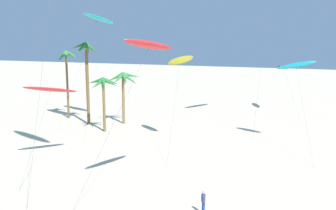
{
  "coord_description": "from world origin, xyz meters",
  "views": [
    {
      "loc": [
        10.01,
        -0.0,
        11.88
      ],
      "look_at": [
        2.08,
        21.12,
        7.92
      ],
      "focal_mm": 42.64,
      "sensor_mm": 36.0,
      "label": 1
    }
  ],
  "objects_px": {
    "palm_tree_0": "(67,62)",
    "person_near_left": "(204,201)",
    "palm_tree_3": "(104,87)",
    "flying_kite_2": "(149,45)",
    "palm_tree_1": "(87,59)",
    "flying_kite_10": "(296,65)",
    "flying_kite_8": "(180,60)",
    "flying_kite_0": "(97,18)",
    "palm_tree_2": "(123,81)",
    "flying_kite_4": "(282,67)",
    "flying_kite_6": "(51,90)"
  },
  "relations": [
    {
      "from": "flying_kite_8",
      "to": "flying_kite_10",
      "type": "height_order",
      "value": "flying_kite_8"
    },
    {
      "from": "flying_kite_0",
      "to": "flying_kite_4",
      "type": "xyz_separation_m",
      "value": [
        22.69,
        17.26,
        -7.21
      ]
    },
    {
      "from": "palm_tree_0",
      "to": "flying_kite_2",
      "type": "height_order",
      "value": "flying_kite_2"
    },
    {
      "from": "flying_kite_6",
      "to": "person_near_left",
      "type": "distance_m",
      "value": 18.44
    },
    {
      "from": "palm_tree_3",
      "to": "flying_kite_2",
      "type": "distance_m",
      "value": 22.09
    },
    {
      "from": "flying_kite_8",
      "to": "flying_kite_10",
      "type": "relative_size",
      "value": 1.13
    },
    {
      "from": "flying_kite_4",
      "to": "flying_kite_6",
      "type": "distance_m",
      "value": 38.67
    },
    {
      "from": "palm_tree_1",
      "to": "flying_kite_4",
      "type": "xyz_separation_m",
      "value": [
        23.32,
        19.24,
        -1.84
      ]
    },
    {
      "from": "palm_tree_1",
      "to": "palm_tree_3",
      "type": "distance_m",
      "value": 5.84
    },
    {
      "from": "person_near_left",
      "to": "flying_kite_0",
      "type": "bearing_deg",
      "value": 132.69
    },
    {
      "from": "palm_tree_1",
      "to": "flying_kite_6",
      "type": "distance_m",
      "value": 16.16
    },
    {
      "from": "palm_tree_0",
      "to": "palm_tree_2",
      "type": "distance_m",
      "value": 9.5
    },
    {
      "from": "flying_kite_4",
      "to": "flying_kite_10",
      "type": "bearing_deg",
      "value": -81.43
    },
    {
      "from": "palm_tree_0",
      "to": "flying_kite_10",
      "type": "xyz_separation_m",
      "value": [
        31.25,
        -3.1,
        0.55
      ]
    },
    {
      "from": "flying_kite_10",
      "to": "person_near_left",
      "type": "bearing_deg",
      "value": -102.09
    },
    {
      "from": "palm_tree_0",
      "to": "flying_kite_0",
      "type": "height_order",
      "value": "flying_kite_0"
    },
    {
      "from": "flying_kite_8",
      "to": "flying_kite_10",
      "type": "bearing_deg",
      "value": 16.66
    },
    {
      "from": "flying_kite_0",
      "to": "flying_kite_4",
      "type": "distance_m",
      "value": 29.41
    },
    {
      "from": "flying_kite_10",
      "to": "palm_tree_0",
      "type": "bearing_deg",
      "value": 174.33
    },
    {
      "from": "palm_tree_1",
      "to": "person_near_left",
      "type": "xyz_separation_m",
      "value": [
        21.88,
        -21.05,
        -7.85
      ]
    },
    {
      "from": "palm_tree_0",
      "to": "person_near_left",
      "type": "xyz_separation_m",
      "value": [
        26.84,
        -23.7,
        -7.26
      ]
    },
    {
      "from": "flying_kite_0",
      "to": "flying_kite_10",
      "type": "height_order",
      "value": "flying_kite_0"
    },
    {
      "from": "flying_kite_0",
      "to": "flying_kite_8",
      "type": "relative_size",
      "value": 1.42
    },
    {
      "from": "palm_tree_0",
      "to": "person_near_left",
      "type": "relative_size",
      "value": 6.0
    },
    {
      "from": "flying_kite_4",
      "to": "flying_kite_2",
      "type": "bearing_deg",
      "value": -98.71
    },
    {
      "from": "palm_tree_1",
      "to": "flying_kite_10",
      "type": "xyz_separation_m",
      "value": [
        26.29,
        -0.46,
        -0.03
      ]
    },
    {
      "from": "palm_tree_1",
      "to": "person_near_left",
      "type": "bearing_deg",
      "value": -43.89
    },
    {
      "from": "palm_tree_0",
      "to": "palm_tree_2",
      "type": "bearing_deg",
      "value": -3.5
    },
    {
      "from": "palm_tree_0",
      "to": "palm_tree_1",
      "type": "bearing_deg",
      "value": -28.08
    },
    {
      "from": "palm_tree_3",
      "to": "flying_kite_10",
      "type": "distance_m",
      "value": 22.58
    },
    {
      "from": "palm_tree_1",
      "to": "flying_kite_8",
      "type": "bearing_deg",
      "value": -15.74
    },
    {
      "from": "flying_kite_2",
      "to": "flying_kite_10",
      "type": "xyz_separation_m",
      "value": [
        8.91,
        19.1,
        -2.5
      ]
    },
    {
      "from": "flying_kite_0",
      "to": "flying_kite_8",
      "type": "xyz_separation_m",
      "value": [
        13.69,
        -6.02,
        -4.96
      ]
    },
    {
      "from": "palm_tree_3",
      "to": "flying_kite_2",
      "type": "xyz_separation_m",
      "value": [
        13.34,
        -16.7,
        5.57
      ]
    },
    {
      "from": "palm_tree_0",
      "to": "palm_tree_1",
      "type": "height_order",
      "value": "palm_tree_1"
    },
    {
      "from": "palm_tree_2",
      "to": "person_near_left",
      "type": "height_order",
      "value": "palm_tree_2"
    },
    {
      "from": "flying_kite_8",
      "to": "palm_tree_1",
      "type": "bearing_deg",
      "value": 164.26
    },
    {
      "from": "flying_kite_4",
      "to": "flying_kite_6",
      "type": "relative_size",
      "value": 1.27
    },
    {
      "from": "palm_tree_1",
      "to": "flying_kite_2",
      "type": "height_order",
      "value": "flying_kite_2"
    },
    {
      "from": "flying_kite_4",
      "to": "flying_kite_10",
      "type": "relative_size",
      "value": 1.27
    },
    {
      "from": "palm_tree_3",
      "to": "person_near_left",
      "type": "xyz_separation_m",
      "value": [
        17.83,
        -18.2,
        -4.75
      ]
    },
    {
      "from": "flying_kite_4",
      "to": "flying_kite_10",
      "type": "distance_m",
      "value": 20.0
    },
    {
      "from": "palm_tree_3",
      "to": "person_near_left",
      "type": "distance_m",
      "value": 25.92
    },
    {
      "from": "palm_tree_0",
      "to": "palm_tree_2",
      "type": "height_order",
      "value": "palm_tree_0"
    },
    {
      "from": "flying_kite_6",
      "to": "flying_kite_8",
      "type": "distance_m",
      "value": 14.31
    },
    {
      "from": "palm_tree_1",
      "to": "flying_kite_0",
      "type": "distance_m",
      "value": 5.76
    },
    {
      "from": "flying_kite_2",
      "to": "palm_tree_1",
      "type": "bearing_deg",
      "value": 131.63
    },
    {
      "from": "palm_tree_0",
      "to": "flying_kite_8",
      "type": "height_order",
      "value": "flying_kite_8"
    },
    {
      "from": "flying_kite_6",
      "to": "flying_kite_10",
      "type": "xyz_separation_m",
      "value": [
        20.78,
        14.63,
        1.78
      ]
    },
    {
      "from": "flying_kite_2",
      "to": "flying_kite_6",
      "type": "bearing_deg",
      "value": 159.36
    }
  ]
}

